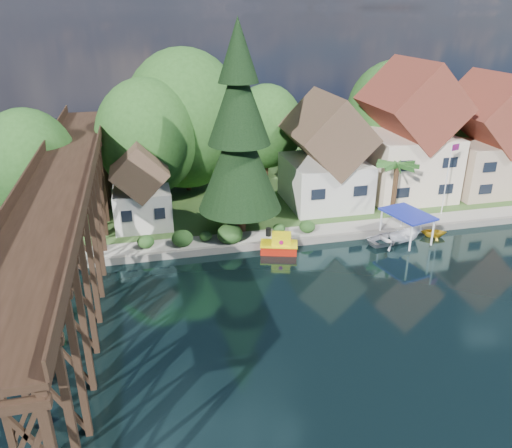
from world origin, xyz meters
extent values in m
plane|color=black|center=(0.00, 0.00, 0.00)|extent=(140.00, 140.00, 0.00)
cube|color=#2D4D1E|center=(0.00, 34.00, 0.25)|extent=(140.00, 52.00, 0.50)
cube|color=slate|center=(4.00, 8.00, 0.31)|extent=(60.00, 0.40, 0.62)
cube|color=gray|center=(6.00, 9.30, 0.53)|extent=(50.00, 2.60, 0.06)
cube|color=black|center=(-16.00, -12.80, 4.00)|extent=(4.00, 0.36, 8.00)
cube|color=black|center=(-16.00, -9.60, 4.00)|extent=(4.00, 0.36, 8.00)
cube|color=black|center=(-16.00, -6.40, 4.00)|extent=(4.00, 0.36, 8.00)
cube|color=black|center=(-16.00, -3.20, 4.00)|extent=(4.00, 0.36, 8.00)
cube|color=black|center=(-16.00, 0.00, 4.00)|extent=(4.00, 0.36, 8.00)
cube|color=black|center=(-16.00, 3.20, 4.00)|extent=(4.00, 0.36, 8.00)
cube|color=black|center=(-16.00, 6.40, 4.00)|extent=(4.00, 0.36, 8.00)
cube|color=black|center=(-16.00, 9.60, 4.00)|extent=(4.00, 0.36, 8.00)
cube|color=black|center=(-16.00, 12.80, 4.00)|extent=(4.00, 0.36, 8.00)
cube|color=black|center=(-16.00, 16.00, 4.00)|extent=(4.00, 0.36, 8.00)
cube|color=black|center=(-16.00, 19.20, 4.00)|extent=(4.00, 0.36, 8.00)
cube|color=black|center=(-16.00, 22.40, 4.00)|extent=(4.00, 0.36, 8.00)
cube|color=black|center=(-16.00, 25.60, 4.00)|extent=(4.00, 0.36, 8.00)
cube|color=black|center=(-17.75, 6.00, 8.05)|extent=(0.35, 44.00, 0.35)
cube|color=black|center=(-14.25, 6.00, 8.05)|extent=(0.35, 44.00, 0.35)
cube|color=black|center=(-16.00, 6.00, 8.35)|extent=(4.00, 44.00, 0.30)
cube|color=black|center=(-18.00, 6.00, 8.90)|extent=(0.12, 44.00, 0.80)
cube|color=black|center=(-14.00, 6.00, 8.90)|extent=(0.12, 44.00, 0.80)
cube|color=beige|center=(7.00, 16.00, 2.75)|extent=(7.50, 8.00, 4.50)
cube|color=brown|center=(7.00, 16.00, 7.70)|extent=(7.64, 8.64, 7.64)
cube|color=black|center=(4.90, 11.96, 2.98)|extent=(1.35, 0.08, 1.00)
cube|color=black|center=(9.10, 11.96, 2.98)|extent=(1.35, 0.08, 1.00)
cube|color=beige|center=(16.00, 16.50, 3.75)|extent=(8.50, 8.50, 6.50)
cube|color=maroon|center=(16.00, 16.50, 10.06)|extent=(8.65, 9.18, 8.65)
cube|color=black|center=(13.62, 12.21, 4.08)|extent=(1.53, 0.08, 1.00)
cube|color=black|center=(18.38, 12.21, 4.08)|extent=(1.53, 0.08, 1.00)
cube|color=tan|center=(25.00, 16.00, 3.25)|extent=(8.00, 8.00, 5.50)
cube|color=maroon|center=(25.00, 16.00, 8.88)|extent=(8.15, 8.64, 8.15)
cube|color=black|center=(22.76, 11.96, 3.53)|extent=(1.44, 0.08, 1.00)
cube|color=beige|center=(-11.00, 14.50, 2.25)|extent=(5.00, 5.00, 3.50)
cube|color=brown|center=(-11.00, 14.50, 5.80)|extent=(5.09, 5.40, 5.09)
cube|color=black|center=(-12.40, 11.96, 2.43)|extent=(0.90, 0.08, 1.00)
cube|color=black|center=(-9.60, 11.96, 2.43)|extent=(0.90, 0.08, 1.00)
cylinder|color=#382314|center=(-10.00, 19.00, 2.75)|extent=(0.50, 0.50, 4.50)
ellipsoid|color=#234E1B|center=(-10.00, 19.00, 7.50)|extent=(4.40, 4.40, 5.06)
cylinder|color=#382314|center=(-6.00, 23.00, 2.98)|extent=(0.50, 0.50, 4.95)
ellipsoid|color=#234E1B|center=(-6.00, 23.00, 8.20)|extent=(5.00, 5.00, 5.75)
cylinder|color=#382314|center=(3.00, 24.00, 2.52)|extent=(0.50, 0.50, 4.05)
ellipsoid|color=#234E1B|center=(3.00, 24.00, 6.80)|extent=(4.00, 4.00, 4.60)
cylinder|color=#382314|center=(18.00, 24.00, 2.75)|extent=(0.50, 0.50, 4.50)
ellipsoid|color=#234E1B|center=(18.00, 24.00, 7.50)|extent=(4.60, 4.60, 5.29)
cylinder|color=#382314|center=(26.00, 20.00, 2.30)|extent=(0.50, 0.50, 3.60)
ellipsoid|color=#234E1B|center=(26.00, 20.00, 6.10)|extent=(3.80, 3.80, 4.37)
cylinder|color=#382314|center=(-20.00, 15.00, 2.52)|extent=(0.50, 0.50, 4.05)
ellipsoid|color=#234E1B|center=(-20.00, 15.00, 6.80)|extent=(4.00, 4.00, 4.60)
ellipsoid|color=#193D16|center=(-8.00, 9.20, 1.27)|extent=(1.98, 1.98, 1.53)
ellipsoid|color=#193D16|center=(-6.00, 9.50, 1.09)|extent=(1.54, 1.54, 1.19)
ellipsoid|color=#193D16|center=(-4.00, 9.00, 1.35)|extent=(2.20, 2.20, 1.70)
ellipsoid|color=#193D16|center=(-11.00, 9.40, 1.18)|extent=(1.76, 1.76, 1.36)
ellipsoid|color=#193D16|center=(0.50, 9.60, 1.09)|extent=(1.54, 1.54, 1.19)
ellipsoid|color=#193D16|center=(3.00, 9.30, 1.18)|extent=(1.76, 1.76, 1.36)
cylinder|color=#382314|center=(-2.67, 11.03, 2.14)|extent=(0.99, 0.99, 3.29)
cone|color=black|center=(-2.67, 11.03, 7.07)|extent=(7.23, 7.23, 8.76)
cone|color=black|center=(-2.67, 11.03, 12.00)|extent=(5.26, 5.26, 7.12)
cone|color=black|center=(-2.67, 11.03, 15.83)|extent=(3.29, 3.29, 4.93)
cylinder|color=#382314|center=(12.37, 11.51, 2.85)|extent=(0.47, 0.47, 4.70)
ellipsoid|color=#1B4517|center=(12.37, 11.51, 5.41)|extent=(4.44, 4.44, 1.07)
cylinder|color=white|center=(16.93, 10.28, 3.98)|extent=(0.10, 0.10, 6.96)
cube|color=maroon|center=(17.45, 10.46, 7.06)|extent=(0.95, 0.36, 0.60)
cube|color=#A81A0B|center=(-0.21, 7.07, 0.35)|extent=(3.30, 2.39, 0.79)
cube|color=yellow|center=(-0.21, 7.07, 0.77)|extent=(3.43, 2.51, 0.10)
cube|color=yellow|center=(-0.02, 7.01, 1.19)|extent=(1.86, 1.60, 0.99)
cylinder|color=black|center=(-1.06, 7.33, 1.83)|extent=(0.44, 0.44, 0.69)
cylinder|color=#AF0D54|center=(-0.20, 6.42, 1.19)|extent=(0.36, 0.18, 0.36)
cylinder|color=#AF0D54|center=(0.16, 7.60, 1.19)|extent=(0.36, 0.18, 0.36)
cylinder|color=#AF0D54|center=(0.73, 6.78, 1.19)|extent=(0.18, 0.36, 0.36)
imported|color=silver|center=(9.73, 6.75, 0.43)|extent=(4.81, 3.99, 0.86)
imported|color=white|center=(11.00, 6.40, 0.67)|extent=(3.67, 2.07, 1.34)
cube|color=#1925A2|center=(11.00, 6.40, 2.68)|extent=(3.87, 4.85, 0.16)
cylinder|color=white|center=(12.61, 4.86, 1.47)|extent=(0.16, 0.16, 2.41)
cylinder|color=white|center=(11.73, 8.51, 1.47)|extent=(0.16, 0.16, 2.41)
cylinder|color=white|center=(10.26, 4.30, 1.47)|extent=(0.16, 0.16, 2.41)
cylinder|color=white|center=(9.39, 7.95, 1.47)|extent=(0.16, 0.16, 2.41)
imported|color=gold|center=(14.10, 6.91, 0.60)|extent=(2.79, 2.60, 1.19)
camera|label=1|loc=(-10.62, -28.91, 18.82)|focal=35.00mm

